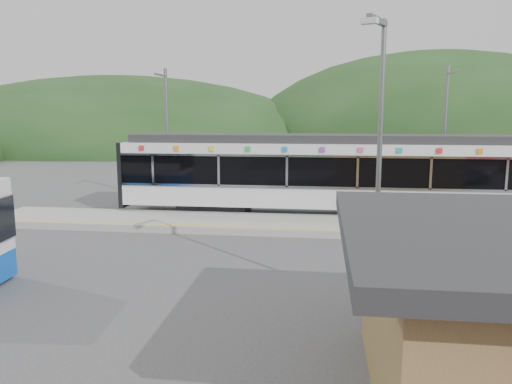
# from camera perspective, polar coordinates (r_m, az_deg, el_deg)

# --- Properties ---
(ground) EXTENTS (120.00, 120.00, 0.00)m
(ground) POSITION_cam_1_polar(r_m,az_deg,el_deg) (17.55, 3.78, -6.58)
(ground) COLOR #4C4C4F
(ground) RESTS_ON ground
(hills) EXTENTS (146.00, 149.00, 26.00)m
(hills) POSITION_cam_1_polar(r_m,az_deg,el_deg) (23.23, 20.11, -3.27)
(hills) COLOR #1E3D19
(hills) RESTS_ON ground
(platform) EXTENTS (26.00, 3.20, 0.30)m
(platform) POSITION_cam_1_polar(r_m,az_deg,el_deg) (20.71, 4.38, -3.75)
(platform) COLOR #9E9E99
(platform) RESTS_ON ground
(yellow_line) EXTENTS (26.00, 0.10, 0.01)m
(yellow_line) POSITION_cam_1_polar(r_m,az_deg,el_deg) (19.41, 4.17, -4.14)
(yellow_line) COLOR yellow
(yellow_line) RESTS_ON platform
(train) EXTENTS (20.44, 3.01, 3.74)m
(train) POSITION_cam_1_polar(r_m,az_deg,el_deg) (23.05, 10.06, 2.26)
(train) COLOR black
(train) RESTS_ON ground
(catenary_mast_west) EXTENTS (0.18, 1.80, 7.00)m
(catenary_mast_west) POSITION_cam_1_polar(r_m,az_deg,el_deg) (26.71, -10.16, 6.56)
(catenary_mast_west) COLOR slate
(catenary_mast_west) RESTS_ON ground
(catenary_mast_east) EXTENTS (0.18, 1.80, 7.00)m
(catenary_mast_east) POSITION_cam_1_polar(r_m,az_deg,el_deg) (26.15, 20.73, 6.08)
(catenary_mast_east) COLOR slate
(catenary_mast_east) RESTS_ON ground
(lamp_post) EXTENTS (0.57, 1.24, 6.82)m
(lamp_post) POSITION_cam_1_polar(r_m,az_deg,el_deg) (12.05, 14.05, 5.65)
(lamp_post) COLOR slate
(lamp_post) RESTS_ON ground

